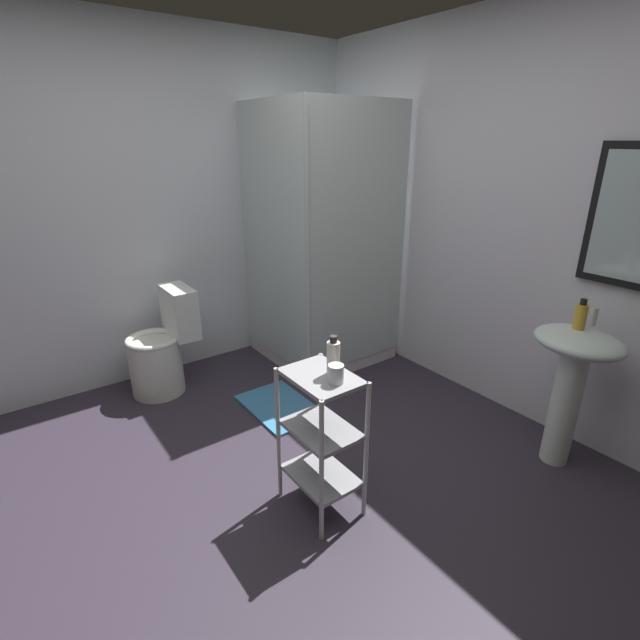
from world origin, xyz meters
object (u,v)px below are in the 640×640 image
lotion_bottle_white (333,357)px  rinse_cup (336,374)px  hand_soap_bottle (581,316)px  bath_mat (280,406)px  shower_stall (319,307)px  pedestal_sink (572,370)px  toilet (162,351)px  storage_cart (321,432)px

lotion_bottle_white → rinse_cup: 0.09m
hand_soap_bottle → bath_mat: 1.93m
shower_stall → rinse_cup: size_ratio=23.20×
hand_soap_bottle → pedestal_sink: bearing=-26.2°
toilet → lotion_bottle_white: 1.75m
toilet → bath_mat: (0.72, 0.54, -0.31)m
storage_cart → bath_mat: 1.05m
pedestal_sink → storage_cart: size_ratio=1.09×
rinse_cup → toilet: bearing=-171.9°
shower_stall → pedestal_sink: 1.91m
hand_soap_bottle → shower_stall: bearing=-169.9°
toilet → bath_mat: toilet is taller
toilet → rinse_cup: size_ratio=8.82×
hand_soap_bottle → storage_cart: bearing=-110.3°
hand_soap_bottle → rinse_cup: size_ratio=1.90×
storage_cart → shower_stall: bearing=144.2°
pedestal_sink → bath_mat: (-1.42, -1.00, -0.57)m
toilet → storage_cart: (1.62, 0.23, 0.12)m
toilet → hand_soap_bottle: hand_soap_bottle is taller
shower_stall → storage_cart: size_ratio=2.70×
hand_soap_bottle → rinse_cup: bearing=-106.8°
toilet → rinse_cup: (1.72, 0.24, 0.47)m
lotion_bottle_white → shower_stall: bearing=146.0°
storage_cart → bath_mat: storage_cart is taller
hand_soap_bottle → bath_mat: bearing=-144.1°
bath_mat → hand_soap_bottle: bearing=35.9°
pedestal_sink → toilet: pedestal_sink is taller
storage_cart → rinse_cup: rinse_cup is taller
pedestal_sink → bath_mat: pedestal_sink is taller
shower_stall → lotion_bottle_white: (1.39, -0.94, 0.36)m
toilet → lotion_bottle_white: (1.64, 0.28, 0.51)m
shower_stall → rinse_cup: (1.46, -0.98, 0.32)m
shower_stall → lotion_bottle_white: size_ratio=10.57×
storage_cart → rinse_cup: size_ratio=8.59×
storage_cart → rinse_cup: bearing=7.1°
rinse_cup → pedestal_sink: bearing=72.1°
rinse_cup → hand_soap_bottle: bearing=73.2°
storage_cart → bath_mat: size_ratio=1.23×
shower_stall → bath_mat: size_ratio=3.33×
shower_stall → rinse_cup: shower_stall is taller
hand_soap_bottle → lotion_bottle_white: hand_soap_bottle is taller
rinse_cup → bath_mat: size_ratio=0.14×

